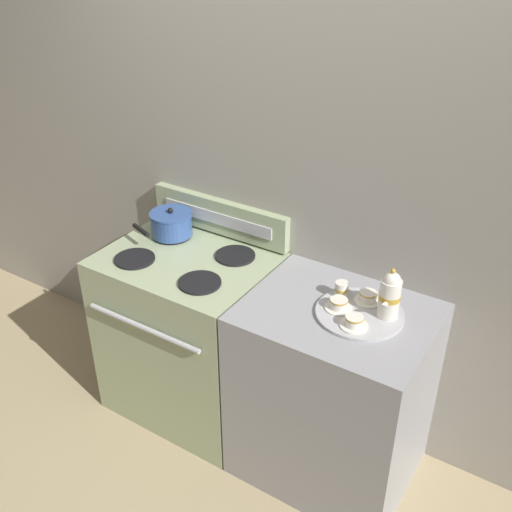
{
  "coord_description": "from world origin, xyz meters",
  "views": [
    {
      "loc": [
        1.18,
        -1.85,
        2.32
      ],
      "look_at": [
        -0.05,
        0.08,
        0.97
      ],
      "focal_mm": 42.0,
      "sensor_mm": 36.0,
      "label": 1
    }
  ],
  "objects": [
    {
      "name": "teapot",
      "position": [
        0.58,
        0.06,
        1.01
      ],
      "size": [
        0.09,
        0.14,
        0.22
      ],
      "color": "white",
      "rests_on": "serving_tray"
    },
    {
      "name": "control_panel",
      "position": [
        -0.39,
        0.28,
        0.99
      ],
      "size": [
        0.77,
        0.05,
        0.18
      ],
      "color": "#9EAD84",
      "rests_on": "stove"
    },
    {
      "name": "serving_tray",
      "position": [
        0.48,
        0.02,
        0.9
      ],
      "size": [
        0.36,
        0.36,
        0.01
      ],
      "color": "#B2B2B7",
      "rests_on": "side_counter"
    },
    {
      "name": "teacup_front",
      "position": [
        0.5,
        -0.07,
        0.93
      ],
      "size": [
        0.11,
        0.11,
        0.04
      ],
      "color": "white",
      "rests_on": "serving_tray"
    },
    {
      "name": "wall_back",
      "position": [
        0.0,
        0.33,
        1.1
      ],
      "size": [
        6.0,
        0.05,
        2.2
      ],
      "color": "#9E998E",
      "rests_on": "ground"
    },
    {
      "name": "saucepan",
      "position": [
        -0.58,
        0.14,
        0.96
      ],
      "size": [
        0.23,
        0.29,
        0.14
      ],
      "color": "#335193",
      "rests_on": "stove"
    },
    {
      "name": "teacup_right",
      "position": [
        0.48,
        0.11,
        0.93
      ],
      "size": [
        0.11,
        0.11,
        0.04
      ],
      "color": "white",
      "rests_on": "serving_tray"
    },
    {
      "name": "stove",
      "position": [
        -0.39,
        -0.0,
        0.45
      ],
      "size": [
        0.79,
        0.64,
        0.9
      ],
      "color": "#9EAD84",
      "rests_on": "ground"
    },
    {
      "name": "creamer_jug",
      "position": [
        0.36,
        0.09,
        0.94
      ],
      "size": [
        0.06,
        0.06,
        0.06
      ],
      "color": "white",
      "rests_on": "serving_tray"
    },
    {
      "name": "teacup_left",
      "position": [
        0.4,
        -0.0,
        0.93
      ],
      "size": [
        0.11,
        0.11,
        0.04
      ],
      "color": "white",
      "rests_on": "serving_tray"
    },
    {
      "name": "ground_plane",
      "position": [
        0.0,
        0.0,
        0.0
      ],
      "size": [
        6.0,
        6.0,
        0.0
      ],
      "primitive_type": "plane",
      "color": "tan"
    },
    {
      "name": "side_counter",
      "position": [
        0.4,
        0.0,
        0.45
      ],
      "size": [
        0.77,
        0.61,
        0.89
      ],
      "color": "#939399",
      "rests_on": "ground"
    }
  ]
}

